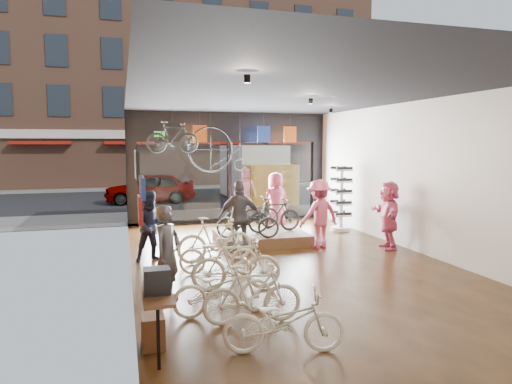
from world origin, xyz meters
name	(u,v)px	position (x,y,z in m)	size (l,w,h in m)	color
ground_plane	(289,264)	(0.00, 0.00, -0.02)	(7.00, 12.00, 0.04)	black
ceiling	(290,94)	(0.00, 0.00, 3.82)	(7.00, 12.00, 0.04)	black
wall_left	(128,184)	(-3.52, 0.00, 1.90)	(0.04, 12.00, 3.80)	brown
wall_right	(423,177)	(3.52, 0.00, 1.90)	(0.04, 12.00, 3.80)	beige
wall_back	(501,226)	(0.00, -6.02, 1.90)	(7.00, 0.04, 3.80)	beige
storefront	(229,168)	(0.00, 6.00, 1.90)	(7.00, 0.26, 3.80)	black
exit_sign	(159,134)	(-2.40, 5.88, 3.05)	(0.35, 0.06, 0.18)	#198C26
street_road	(192,194)	(0.00, 15.00, -0.01)	(30.00, 18.00, 0.02)	black
sidewalk_near	(223,214)	(0.00, 7.20, 0.06)	(30.00, 2.40, 0.12)	slate
sidewalk_far	(183,187)	(0.00, 19.00, 0.06)	(30.00, 2.00, 0.12)	slate
opposite_building	(176,79)	(0.00, 21.50, 7.00)	(26.00, 5.00, 14.00)	brown
street_car	(150,188)	(-2.41, 12.00, 0.70)	(1.64, 4.08, 1.39)	gray
box_truck	(258,174)	(2.53, 11.00, 1.33)	(2.25, 6.74, 2.66)	silver
floor_bike_0	(284,322)	(-1.65, -4.25, 0.42)	(0.56, 1.60, 0.84)	beige
floor_bike_1	(252,294)	(-1.78, -3.20, 0.46)	(0.43, 1.53, 0.92)	beige
floor_bike_2	(223,289)	(-2.13, -2.73, 0.42)	(0.56, 1.62, 0.85)	beige
floor_bike_3	(236,264)	(-1.63, -1.60, 0.51)	(0.48, 1.68, 1.01)	beige
floor_bike_4	(218,254)	(-1.74, -0.46, 0.43)	(0.57, 1.64, 0.86)	beige
floor_bike_5	(215,239)	(-1.61, 0.53, 0.53)	(0.50, 1.77, 1.07)	beige
display_platform	(261,238)	(0.01, 2.19, 0.15)	(2.40, 1.80, 0.30)	brown
display_bike_left	(248,222)	(-0.55, 1.54, 0.72)	(0.56, 1.61, 0.85)	black
display_bike_mid	(274,215)	(0.37, 2.14, 0.77)	(0.44, 1.57, 0.94)	black
display_bike_right	(252,214)	(-0.13, 2.66, 0.76)	(0.61, 1.74, 0.92)	black
customer_0	(167,253)	(-2.91, -1.80, 0.84)	(0.61, 0.40, 1.68)	#3F3F44
customer_1	(152,226)	(-3.00, 1.05, 0.83)	(0.80, 0.63, 1.66)	#161C33
customer_2	(240,217)	(-0.84, 1.23, 0.91)	(1.06, 0.44, 1.82)	#3F3F44
customer_3	(319,214)	(1.29, 1.21, 0.90)	(1.16, 0.67, 1.80)	#CC4C72
customer_4	(276,201)	(1.08, 4.11, 0.91)	(0.89, 0.58, 1.82)	#CC4C72
customer_5	(389,215)	(3.00, 0.64, 0.89)	(1.64, 0.52, 1.77)	#CC4C72
sunglasses_rack	(341,198)	(2.95, 3.25, 1.02)	(0.60, 0.50, 2.05)	white
wall_merch	(143,251)	(-3.38, -3.50, 1.30)	(0.40, 2.40, 2.60)	navy
penny_farthing	(220,151)	(-0.57, 4.85, 2.50)	(1.84, 0.06, 1.47)	black
hung_bike	(173,137)	(-2.15, 4.20, 2.93)	(0.45, 1.58, 0.95)	black
jersey_left	(200,134)	(-1.15, 5.20, 3.05)	(0.45, 0.03, 0.55)	#CC5919
jersey_mid	(264,134)	(1.02, 5.20, 3.05)	(0.45, 0.03, 0.55)	#1E3F99
jersey_right	(290,134)	(1.97, 5.20, 3.05)	(0.45, 0.03, 0.55)	#CC5919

